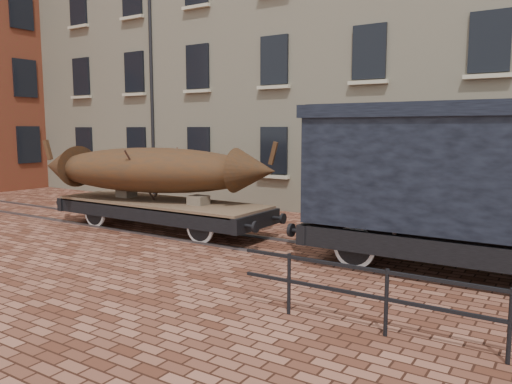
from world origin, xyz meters
The scene contains 6 objects.
ground centered at (0.00, 0.00, 0.00)m, with size 90.00×90.00×0.00m, color #4E2619.
warehouse_cream centered at (3.00, 9.99, 7.00)m, with size 40.00×10.19×14.00m.
rail_track centered at (0.00, 0.00, 0.03)m, with size 30.00×1.52×0.06m.
flatcar_wagon centered at (-3.40, 0.00, 0.71)m, with size 7.55×2.05×1.14m.
iron_boat centered at (-3.68, 0.00, 1.78)m, with size 7.47×3.80×1.77m.
goods_van centered at (4.74, 0.00, 2.20)m, with size 6.79×2.47×3.51m.
Camera 1 is at (6.77, -10.63, 2.99)m, focal length 35.00 mm.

